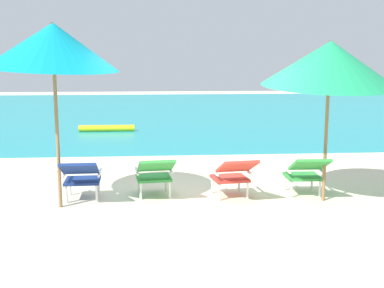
{
  "coord_description": "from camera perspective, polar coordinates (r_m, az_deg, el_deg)",
  "views": [
    {
      "loc": [
        -0.6,
        -7.1,
        2.12
      ],
      "look_at": [
        0.0,
        0.64,
        0.75
      ],
      "focal_mm": 45.99,
      "sensor_mm": 36.0,
      "label": 1
    }
  ],
  "objects": [
    {
      "name": "ground_plane",
      "position": [
        11.31,
        -1.31,
        -0.79
      ],
      "size": [
        40.0,
        40.0,
        0.0
      ],
      "primitive_type": "plane",
      "color": "beige"
    },
    {
      "name": "ocean_band",
      "position": [
        19.66,
        -2.65,
        3.83
      ],
      "size": [
        40.0,
        18.0,
        0.01
      ],
      "primitive_type": "cube",
      "color": "teal",
      "rests_on": "ground_plane"
    },
    {
      "name": "swim_buoy",
      "position": [
        14.46,
        -9.85,
        1.83
      ],
      "size": [
        1.6,
        0.18,
        0.18
      ],
      "primitive_type": "cylinder",
      "rotation": [
        0.0,
        1.57,
        0.0
      ],
      "color": "yellow",
      "rests_on": "ocean_band"
    },
    {
      "name": "lounge_chair_far_left",
      "position": [
        7.45,
        -12.74,
        -3.57
      ],
      "size": [
        0.57,
        0.89,
        0.68
      ],
      "color": "navy",
      "rests_on": "ground_plane"
    },
    {
      "name": "lounge_chair_near_left",
      "position": [
        7.46,
        -4.34,
        -3.31
      ],
      "size": [
        0.63,
        0.93,
        0.68
      ],
      "color": "#338E3D",
      "rests_on": "ground_plane"
    },
    {
      "name": "lounge_chair_near_right",
      "position": [
        7.43,
        4.79,
        -3.38
      ],
      "size": [
        0.65,
        0.94,
        0.68
      ],
      "color": "red",
      "rests_on": "ground_plane"
    },
    {
      "name": "lounge_chair_far_right",
      "position": [
        7.73,
        13.05,
        -3.09
      ],
      "size": [
        0.56,
        0.89,
        0.68
      ],
      "color": "#338E3D",
      "rests_on": "ground_plane"
    },
    {
      "name": "beach_umbrella_left",
      "position": [
        7.06,
        -15.82,
        10.87
      ],
      "size": [
        2.57,
        2.57,
        2.64
      ],
      "color": "olive",
      "rests_on": "ground_plane"
    },
    {
      "name": "beach_umbrella_right",
      "position": [
        7.39,
        15.66,
        8.98
      ],
      "size": [
        2.06,
        2.1,
        2.43
      ],
      "color": "olive",
      "rests_on": "ground_plane"
    }
  ]
}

